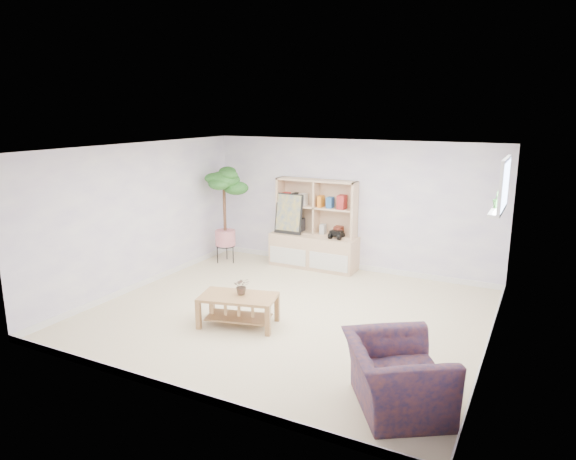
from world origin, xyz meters
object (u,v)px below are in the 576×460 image
at_px(coffee_table, 238,310).
at_px(armchair, 397,372).
at_px(storage_unit, 314,224).
at_px(floor_tree, 225,216).

relative_size(coffee_table, armchair, 0.98).
xyz_separation_m(storage_unit, armchair, (2.69, -3.93, -0.44)).
xyz_separation_m(floor_tree, armchair, (4.36, -3.45, -0.54)).
distance_m(floor_tree, armchair, 5.58).
relative_size(storage_unit, floor_tree, 0.89).
xyz_separation_m(coffee_table, floor_tree, (-1.86, 2.45, 0.72)).
bearing_deg(storage_unit, armchair, -55.62).
bearing_deg(storage_unit, coffee_table, -86.26).
bearing_deg(armchair, coffee_table, 35.19).
bearing_deg(coffee_table, storage_unit, 79.44).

